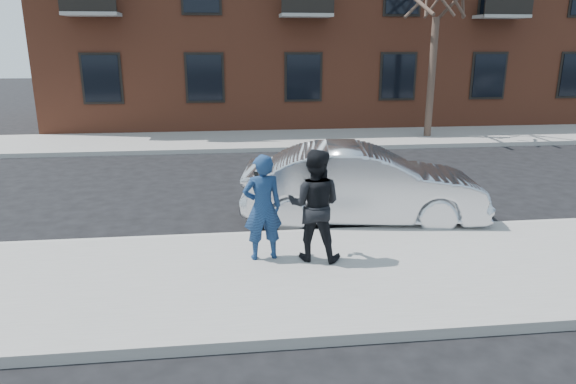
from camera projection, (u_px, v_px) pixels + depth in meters
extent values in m
plane|color=black|center=(414.00, 269.00, 8.18)|extent=(100.00, 100.00, 0.00)
cube|color=gray|center=(420.00, 271.00, 7.92)|extent=(50.00, 3.50, 0.15)
cube|color=#999691|center=(385.00, 231.00, 9.63)|extent=(50.00, 0.10, 0.15)
cube|color=gray|center=(307.00, 139.00, 18.89)|extent=(50.00, 3.50, 0.15)
cube|color=#999691|center=(315.00, 149.00, 17.17)|extent=(50.00, 0.10, 0.15)
cube|color=black|center=(101.00, 79.00, 19.07)|extent=(1.30, 0.06, 1.70)
cube|color=black|center=(398.00, 76.00, 20.34)|extent=(1.30, 0.06, 1.70)
cube|color=black|center=(576.00, 75.00, 21.20)|extent=(1.30, 0.06, 1.70)
cylinder|color=#3D2D24|center=(431.00, 78.00, 18.55)|extent=(0.26, 0.26, 4.20)
imported|color=#B7BABF|center=(362.00, 185.00, 10.13)|extent=(4.88, 2.30, 1.55)
imported|color=navy|center=(263.00, 207.00, 8.00)|extent=(0.67, 0.49, 1.70)
cube|color=black|center=(256.00, 175.00, 8.06)|extent=(0.09, 0.14, 0.08)
imported|color=black|center=(314.00, 205.00, 7.98)|extent=(1.03, 0.90, 1.77)
cube|color=black|center=(307.00, 191.00, 8.13)|extent=(0.09, 0.14, 0.06)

